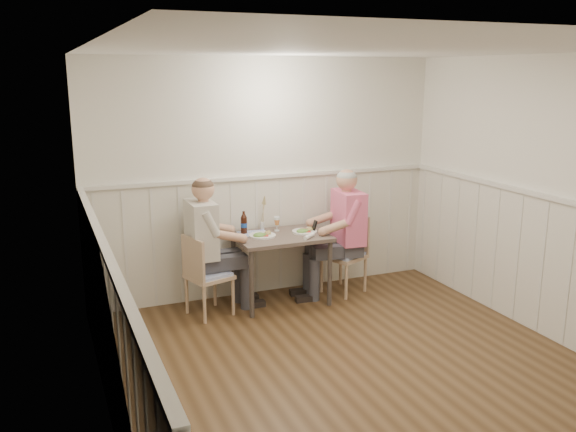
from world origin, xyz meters
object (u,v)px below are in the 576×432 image
object	(u,v)px
chair_left	(205,273)
grass_vase	(262,214)
dining_table	(281,244)
man_in_pink	(344,242)
beer_bottle	(244,224)
chair_right	(347,251)
diner_cream	(206,255)

from	to	relation	value
chair_left	grass_vase	xyz separation A→B (m)	(0.75, 0.36, 0.47)
dining_table	grass_vase	world-z (taller)	grass_vase
man_in_pink	beer_bottle	bearing A→B (deg)	167.76
beer_bottle	man_in_pink	bearing A→B (deg)	-12.24
beer_bottle	grass_vase	bearing A→B (deg)	20.82
chair_left	grass_vase	world-z (taller)	grass_vase
chair_right	chair_left	size ratio (longest dim) A/B	1.03
dining_table	diner_cream	bearing A→B (deg)	176.54
grass_vase	diner_cream	bearing A→B (deg)	-161.15
chair_left	grass_vase	bearing A→B (deg)	25.44
man_in_pink	grass_vase	size ratio (longest dim) A/B	3.66
diner_cream	grass_vase	bearing A→B (deg)	18.85
dining_table	grass_vase	size ratio (longest dim) A/B	2.48
man_in_pink	beer_bottle	xyz separation A→B (m)	(-1.09, 0.24, 0.26)
dining_table	beer_bottle	size ratio (longest dim) A/B	3.95
dining_table	chair_left	world-z (taller)	chair_left
grass_vase	chair_right	bearing A→B (deg)	-15.70
chair_left	beer_bottle	world-z (taller)	beer_bottle
dining_table	diner_cream	distance (m)	0.81
diner_cream	grass_vase	distance (m)	0.81
beer_bottle	grass_vase	distance (m)	0.27
diner_cream	grass_vase	xyz separation A→B (m)	(0.70, 0.24, 0.32)
beer_bottle	chair_left	bearing A→B (deg)	-152.50
chair_right	grass_vase	size ratio (longest dim) A/B	2.21
grass_vase	man_in_pink	bearing A→B (deg)	-21.18
man_in_pink	dining_table	bearing A→B (deg)	176.93
man_in_pink	diner_cream	xyz separation A→B (m)	(-1.54, 0.09, -0.00)
beer_bottle	grass_vase	world-z (taller)	grass_vase
chair_left	diner_cream	distance (m)	0.20
dining_table	man_in_pink	distance (m)	0.74
dining_table	grass_vase	xyz separation A→B (m)	(-0.10, 0.29, 0.27)
man_in_pink	chair_right	bearing A→B (deg)	44.47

